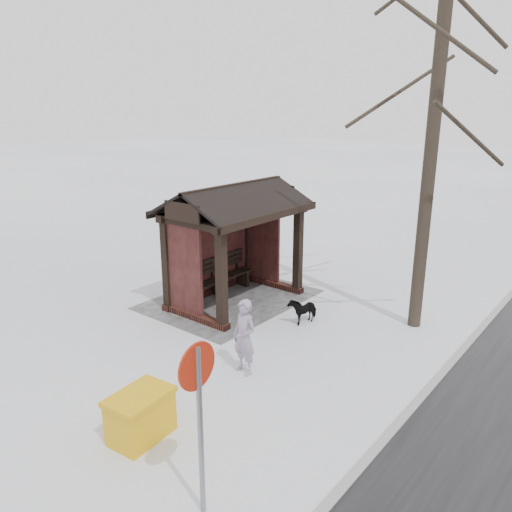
{
  "coord_description": "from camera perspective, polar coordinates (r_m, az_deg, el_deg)",
  "views": [
    {
      "loc": [
        9.13,
        8.04,
        4.89
      ],
      "look_at": [
        0.16,
        0.8,
        1.43
      ],
      "focal_mm": 35.0,
      "sensor_mm": 36.0,
      "label": 1
    }
  ],
  "objects": [
    {
      "name": "ground",
      "position": [
        13.11,
        -2.29,
        -5.19
      ],
      "size": [
        120.0,
        120.0,
        0.0
      ],
      "primitive_type": "plane",
      "color": "white",
      "rests_on": "ground"
    },
    {
      "name": "kerb",
      "position": [
        10.66,
        21.11,
        -11.74
      ],
      "size": [
        120.0,
        0.15,
        0.06
      ],
      "primitive_type": "cube",
      "color": "gray",
      "rests_on": "ground"
    },
    {
      "name": "trampled_patch",
      "position": [
        13.23,
        -2.95,
        -4.95
      ],
      "size": [
        4.2,
        3.2,
        0.02
      ],
      "primitive_type": "cube",
      "color": "gray",
      "rests_on": "ground"
    },
    {
      "name": "bus_shelter",
      "position": [
        12.57,
        -2.95,
        4.18
      ],
      "size": [
        3.6,
        2.4,
        3.09
      ],
      "color": "#341512",
      "rests_on": "ground"
    },
    {
      "name": "tree_near",
      "position": [
        11.38,
        20.49,
        22.14
      ],
      "size": [
        3.42,
        3.42,
        9.03
      ],
      "color": "black",
      "rests_on": "ground"
    },
    {
      "name": "pedestrian",
      "position": [
        9.48,
        -1.35,
        -9.26
      ],
      "size": [
        0.42,
        0.58,
        1.48
      ],
      "primitive_type": "imported",
      "rotation": [
        0.0,
        0.0,
        1.44
      ],
      "color": "gray",
      "rests_on": "ground"
    },
    {
      "name": "dog",
      "position": [
        11.83,
        5.37,
        -6.12
      ],
      "size": [
        0.79,
        0.48,
        0.62
      ],
      "primitive_type": "imported",
      "rotation": [
        0.0,
        0.0,
        1.37
      ],
      "color": "black",
      "rests_on": "ground"
    },
    {
      "name": "grit_bin",
      "position": [
        8.15,
        -13.05,
        -17.34
      ],
      "size": [
        1.04,
        0.77,
        0.75
      ],
      "rotation": [
        0.0,
        0.0,
        0.1
      ],
      "color": "#D99E0C",
      "rests_on": "ground"
    },
    {
      "name": "road_sign",
      "position": [
        6.07,
        -6.64,
        -15.31
      ],
      "size": [
        0.59,
        0.1,
        2.33
      ],
      "rotation": [
        0.0,
        0.0,
        0.04
      ],
      "color": "slate",
      "rests_on": "ground"
    }
  ]
}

